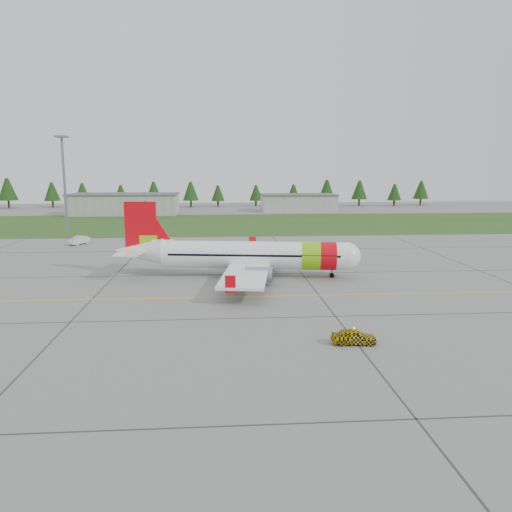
{
  "coord_description": "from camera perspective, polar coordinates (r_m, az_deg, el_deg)",
  "views": [
    {
      "loc": [
        -1.06,
        -45.6,
        14.13
      ],
      "look_at": [
        3.45,
        15.54,
        3.26
      ],
      "focal_mm": 35.0,
      "sensor_mm": 36.0,
      "label": 1
    }
  ],
  "objects": [
    {
      "name": "ground",
      "position": [
        47.75,
        -2.78,
        -7.17
      ],
      "size": [
        320.0,
        320.0,
        0.0
      ],
      "primitive_type": "plane",
      "color": "gray",
      "rests_on": "ground"
    },
    {
      "name": "grass_strip",
      "position": [
        128.38,
        -3.73,
        3.72
      ],
      "size": [
        320.0,
        50.0,
        0.03
      ],
      "primitive_type": "cube",
      "color": "#30561E",
      "rests_on": "ground"
    },
    {
      "name": "taxi_guideline",
      "position": [
        55.43,
        -3.0,
        -4.71
      ],
      "size": [
        120.0,
        0.25,
        0.02
      ],
      "primitive_type": "cube",
      "color": "gold",
      "rests_on": "ground"
    },
    {
      "name": "service_van",
      "position": [
        98.53,
        -19.66,
        2.61
      ],
      "size": [
        2.12,
        2.08,
        4.72
      ],
      "primitive_type": "imported",
      "rotation": [
        0.0,
        0.0,
        -0.41
      ],
      "color": "silver",
      "rests_on": "ground"
    },
    {
      "name": "hangar_west",
      "position": [
        158.66,
        -14.79,
        5.7
      ],
      "size": [
        32.0,
        14.0,
        6.0
      ],
      "primitive_type": "cube",
      "color": "#A8A8A3",
      "rests_on": "ground"
    },
    {
      "name": "follow_me_car",
      "position": [
        41.37,
        11.17,
        -7.45
      ],
      "size": [
        1.37,
        1.57,
        3.64
      ],
      "primitive_type": "imported",
      "rotation": [
        0.0,
        0.0,
        1.48
      ],
      "color": "yellow",
      "rests_on": "ground"
    },
    {
      "name": "hangar_east",
      "position": [
        166.06,
        4.85,
        6.04
      ],
      "size": [
        24.0,
        12.0,
        5.2
      ],
      "primitive_type": "cube",
      "color": "#A8A8A3",
      "rests_on": "ground"
    },
    {
      "name": "treeline",
      "position": [
        183.83,
        -3.92,
        7.19
      ],
      "size": [
        160.0,
        8.0,
        10.0
      ],
      "primitive_type": null,
      "color": "#1C3F14",
      "rests_on": "ground"
    },
    {
      "name": "floodlight_mast",
      "position": [
        108.2,
        -21.01,
        7.21
      ],
      "size": [
        0.5,
        0.5,
        20.0
      ],
      "primitive_type": "cylinder",
      "color": "slate",
      "rests_on": "ground"
    },
    {
      "name": "aircraft",
      "position": [
        65.34,
        -0.88,
        0.09
      ],
      "size": [
        32.17,
        29.93,
        9.77
      ],
      "rotation": [
        0.0,
        0.0,
        -0.14
      ],
      "color": "white",
      "rests_on": "ground"
    }
  ]
}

